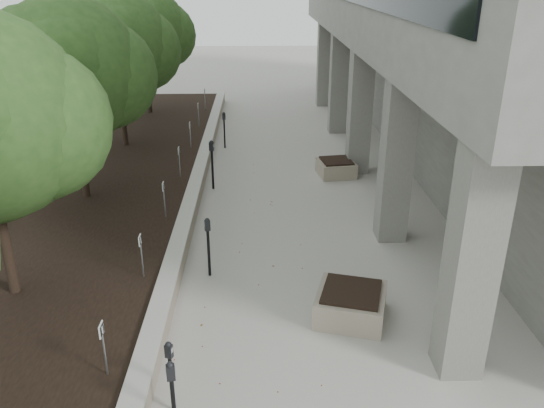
{
  "coord_description": "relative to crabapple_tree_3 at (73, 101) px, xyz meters",
  "views": [
    {
      "loc": [
        0.06,
        -6.41,
        6.26
      ],
      "look_at": [
        0.38,
        5.42,
        1.19
      ],
      "focal_mm": 35.95,
      "sensor_mm": 36.0,
      "label": 1
    }
  ],
  "objects": [
    {
      "name": "parking_sign_4",
      "position": [
        2.45,
        -1.5,
        -2.24
      ],
      "size": [
        0.04,
        0.22,
        0.96
      ],
      "primitive_type": null,
      "color": "black",
      "rests_on": "planting_bed"
    },
    {
      "name": "parking_meter_1",
      "position": [
        3.64,
        -8.48,
        -2.41
      ],
      "size": [
        0.16,
        0.13,
        1.42
      ],
      "primitive_type": null,
      "rotation": [
        0.0,
        0.0,
        0.2
      ],
      "color": "black",
      "rests_on": "ground"
    },
    {
      "name": "parking_meter_3",
      "position": [
        3.76,
        -3.81,
        -2.42
      ],
      "size": [
        0.16,
        0.13,
        1.41
      ],
      "primitive_type": null,
      "rotation": [
        0.0,
        0.0,
        0.28
      ],
      "color": "black",
      "rests_on": "ground"
    },
    {
      "name": "parking_sign_8",
      "position": [
        2.45,
        10.5,
        -2.24
      ],
      "size": [
        0.04,
        0.22,
        0.96
      ],
      "primitive_type": null,
      "color": "black",
      "rests_on": "planting_bed"
    },
    {
      "name": "parking_meter_4",
      "position": [
        3.45,
        1.48,
        -2.34
      ],
      "size": [
        0.18,
        0.15,
        1.57
      ],
      "primitive_type": null,
      "rotation": [
        0.0,
        0.0,
        -0.28
      ],
      "color": "black",
      "rests_on": "ground"
    },
    {
      "name": "berry_scatter",
      "position": [
        4.7,
        -3.0,
        -3.11
      ],
      "size": [
        3.3,
        14.1,
        0.02
      ],
      "primitive_type": null,
      "color": "maroon",
      "rests_on": "ground"
    },
    {
      "name": "crabapple_tree_3",
      "position": [
        0.0,
        0.0,
        0.0
      ],
      "size": [
        4.6,
        4.0,
        5.44
      ],
      "primitive_type": null,
      "color": "#284C1D",
      "rests_on": "planting_bed"
    },
    {
      "name": "planter_front",
      "position": [
        6.64,
        -5.47,
        -2.82
      ],
      "size": [
        1.61,
        1.61,
        0.61
      ],
      "primitive_type": null,
      "rotation": [
        0.0,
        0.0,
        -0.28
      ],
      "color": "#A19480",
      "rests_on": "ground"
    },
    {
      "name": "retaining_wall",
      "position": [
        2.97,
        1.0,
        -2.87
      ],
      "size": [
        0.39,
        26.0,
        0.5
      ],
      "primitive_type": null,
      "color": "#A19480",
      "rests_on": "ground"
    },
    {
      "name": "parking_sign_6",
      "position": [
        2.45,
        4.5,
        -2.24
      ],
      "size": [
        0.04,
        0.22,
        0.96
      ],
      "primitive_type": null,
      "color": "black",
      "rests_on": "planting_bed"
    },
    {
      "name": "parking_sign_3",
      "position": [
        2.45,
        -4.5,
        -2.24
      ],
      "size": [
        0.04,
        0.22,
        0.96
      ],
      "primitive_type": null,
      "color": "black",
      "rests_on": "planting_bed"
    },
    {
      "name": "parking_meter_2",
      "position": [
        3.52,
        -7.89,
        -2.47
      ],
      "size": [
        0.15,
        0.13,
        1.3
      ],
      "primitive_type": null,
      "rotation": [
        0.0,
        0.0,
        -0.37
      ],
      "color": "black",
      "rests_on": "ground"
    },
    {
      "name": "parking_sign_5",
      "position": [
        2.45,
        1.5,
        -2.24
      ],
      "size": [
        0.04,
        0.22,
        0.96
      ],
      "primitive_type": null,
      "color": "black",
      "rests_on": "planting_bed"
    },
    {
      "name": "parking_sign_2",
      "position": [
        2.45,
        -7.5,
        -2.24
      ],
      "size": [
        0.04,
        0.22,
        0.96
      ],
      "primitive_type": null,
      "color": "black",
      "rests_on": "planting_bed"
    },
    {
      "name": "parking_sign_7",
      "position": [
        2.45,
        7.5,
        -2.24
      ],
      "size": [
        0.04,
        0.22,
        0.96
      ],
      "primitive_type": null,
      "color": "black",
      "rests_on": "planting_bed"
    },
    {
      "name": "crabapple_tree_5",
      "position": [
        0.0,
        10.0,
        0.0
      ],
      "size": [
        4.6,
        4.0,
        5.44
      ],
      "primitive_type": null,
      "color": "#284C1D",
      "rests_on": "planting_bed"
    },
    {
      "name": "parking_meter_5",
      "position": [
        3.59,
        5.78,
        -2.42
      ],
      "size": [
        0.15,
        0.12,
        1.4
      ],
      "primitive_type": null,
      "rotation": [
        0.0,
        0.0,
        0.17
      ],
      "color": "black",
      "rests_on": "ground"
    },
    {
      "name": "crabapple_tree_4",
      "position": [
        0.0,
        5.0,
        0.0
      ],
      "size": [
        4.6,
        4.0,
        5.44
      ],
      "primitive_type": null,
      "color": "#284C1D",
      "rests_on": "planting_bed"
    },
    {
      "name": "planting_bed",
      "position": [
        -0.7,
        1.0,
        -2.92
      ],
      "size": [
        7.0,
        26.0,
        0.4
      ],
      "primitive_type": "cube",
      "color": "black",
      "rests_on": "ground"
    },
    {
      "name": "planter_back",
      "position": [
        7.45,
        2.62,
        -2.85
      ],
      "size": [
        1.3,
        1.3,
        0.53
      ],
      "primitive_type": null,
      "rotation": [
        0.0,
        0.0,
        0.15
      ],
      "color": "#A19480",
      "rests_on": "ground"
    }
  ]
}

